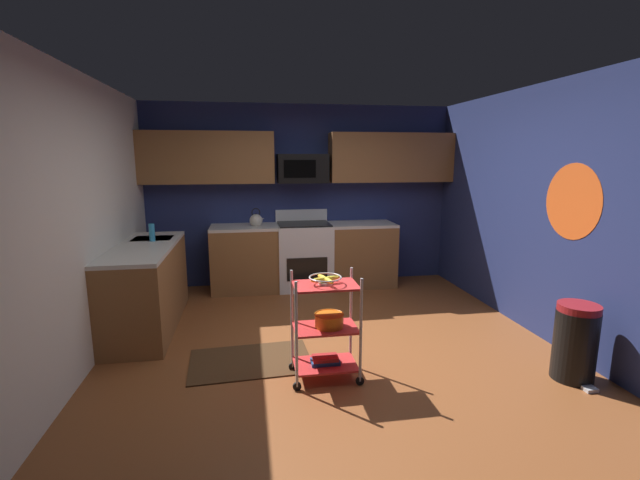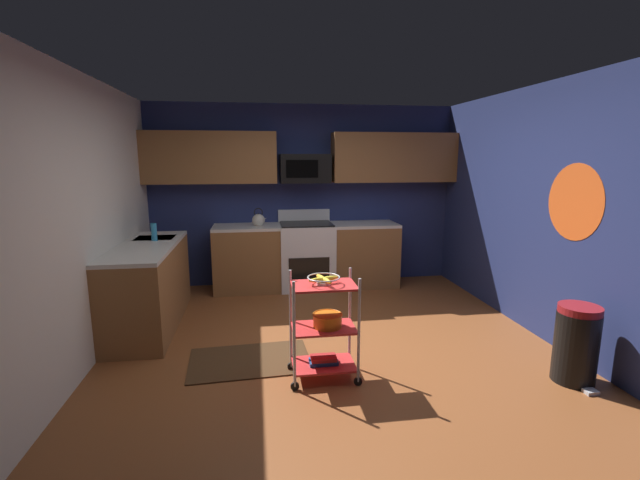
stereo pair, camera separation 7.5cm
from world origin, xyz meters
TOP-DOWN VIEW (x-y plane):
  - floor at (0.00, 0.00)m, footprint 4.40×4.80m
  - wall_back at (0.00, 2.43)m, footprint 4.52×0.06m
  - wall_left at (-2.23, 0.00)m, footprint 0.06×4.80m
  - wall_right at (2.23, 0.00)m, footprint 0.06×4.80m
  - wall_flower_decal at (2.20, -0.34)m, footprint 0.00×0.71m
  - counter_run at (-0.78, 1.62)m, footprint 3.51×2.38m
  - oven_range at (-0.01, 2.10)m, footprint 0.76×0.65m
  - upper_cabinets at (0.00, 2.23)m, footprint 4.40×0.33m
  - microwave at (-0.01, 2.21)m, footprint 0.70×0.39m
  - rolling_cart at (-0.17, -0.54)m, footprint 0.59×0.37m
  - fruit_bowl at (-0.17, -0.54)m, footprint 0.27×0.27m
  - mixing_bowl_large at (-0.14, -0.54)m, footprint 0.25×0.25m
  - book_stack at (-0.17, -0.54)m, footprint 0.24×0.14m
  - kettle at (-0.67, 2.10)m, footprint 0.21×0.18m
  - dish_soap_bottle at (-1.86, 1.15)m, footprint 0.06×0.06m
  - trash_can at (1.90, -0.90)m, footprint 0.34×0.42m
  - floor_rug at (-0.80, -0.14)m, footprint 1.14×0.76m

SIDE VIEW (x-z plane):
  - floor at x=0.00m, z-range -0.04..0.00m
  - floor_rug at x=-0.80m, z-range 0.00..0.01m
  - book_stack at x=-0.17m, z-range 0.13..0.19m
  - trash_can at x=1.90m, z-range 0.00..0.66m
  - rolling_cart at x=-0.17m, z-range -0.01..0.91m
  - counter_run at x=-0.78m, z-range 0.00..0.92m
  - oven_range at x=-0.01m, z-range -0.07..1.03m
  - mixing_bowl_large at x=-0.14m, z-range 0.46..0.58m
  - fruit_bowl at x=-0.17m, z-range 0.84..0.91m
  - kettle at x=-0.67m, z-range 0.86..1.13m
  - dish_soap_bottle at x=-1.86m, z-range 0.92..1.12m
  - wall_back at x=0.00m, z-range 0.00..2.60m
  - wall_left at x=-2.23m, z-range 0.00..2.60m
  - wall_right at x=2.23m, z-range 0.00..2.60m
  - wall_flower_decal at x=2.20m, z-range 1.09..1.81m
  - microwave at x=-0.01m, z-range 1.50..1.90m
  - upper_cabinets at x=0.00m, z-range 1.50..2.20m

